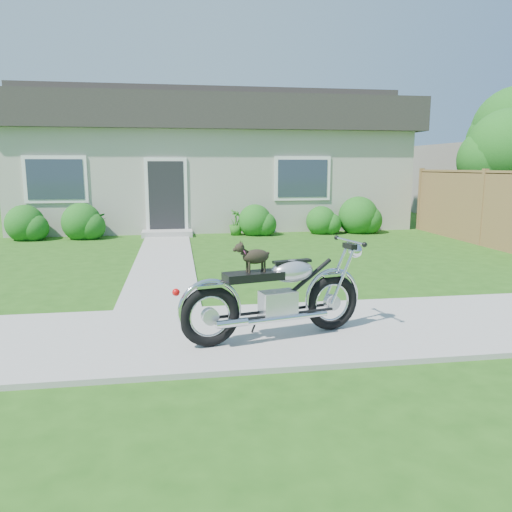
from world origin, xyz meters
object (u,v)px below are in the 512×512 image
at_px(potted_plant_left, 96,225).
at_px(potted_plant_right, 236,222).
at_px(motorcycle_with_dog, 278,295).
at_px(fence, 483,208).
at_px(house, 211,160).

xyz_separation_m(potted_plant_left, potted_plant_right, (3.88, 0.00, 0.02)).
distance_m(potted_plant_left, potted_plant_right, 3.88).
distance_m(potted_plant_right, motorcycle_with_dog, 8.86).
height_order(potted_plant_left, potted_plant_right, potted_plant_right).
distance_m(fence, motorcycle_with_dog, 8.81).
distance_m(house, potted_plant_right, 3.91).
relative_size(house, fence, 1.90).
bearing_deg(potted_plant_right, potted_plant_left, 180.00).
height_order(fence, motorcycle_with_dog, fence).
xyz_separation_m(house, fence, (6.30, -6.24, -1.22)).
bearing_deg(potted_plant_right, fence, -25.57).
distance_m(fence, potted_plant_right, 6.51).
xyz_separation_m(potted_plant_right, motorcycle_with_dog, (-0.55, -8.84, 0.17)).
bearing_deg(motorcycle_with_dog, potted_plant_left, 97.54).
xyz_separation_m(fence, potted_plant_left, (-9.73, 2.80, -0.59)).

